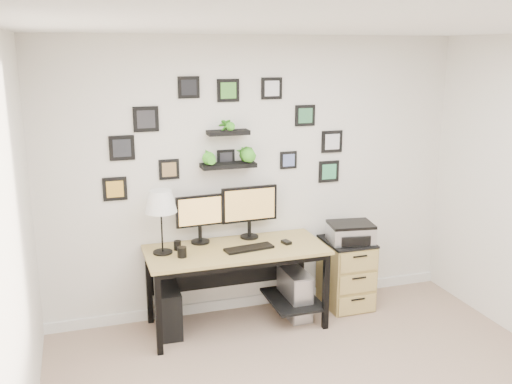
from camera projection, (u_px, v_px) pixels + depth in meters
name	position (u px, v px, depth m)	size (l,w,h in m)	color
room	(257.00, 300.00, 5.67)	(4.00, 4.00, 4.00)	tan
desk	(239.00, 259.00, 5.15)	(1.60, 0.70, 0.75)	tan
monitor_left	(200.00, 215.00, 5.15)	(0.44, 0.18, 0.45)	black
monitor_right	(249.00, 208.00, 5.28)	(0.53, 0.18, 0.50)	black
keyboard	(249.00, 248.00, 5.04)	(0.44, 0.14, 0.02)	black
mouse	(286.00, 242.00, 5.19)	(0.06, 0.10, 0.03)	black
table_lamp	(161.00, 203.00, 4.85)	(0.28, 0.28, 0.56)	black
mug	(182.00, 252.00, 4.85)	(0.08, 0.08, 0.09)	black
pen_cup	(177.00, 245.00, 5.02)	(0.07, 0.07, 0.08)	black
pc_tower_black	(169.00, 310.00, 5.08)	(0.19, 0.43, 0.43)	black
pc_tower_grey	(295.00, 293.00, 5.41)	(0.21, 0.46, 0.45)	gray
file_cabinet	(346.00, 273.00, 5.60)	(0.43, 0.53, 0.67)	tan
printer	(351.00, 232.00, 5.46)	(0.45, 0.38, 0.19)	silver
wall_decor	(229.00, 142.00, 5.14)	(2.28, 0.18, 1.06)	black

